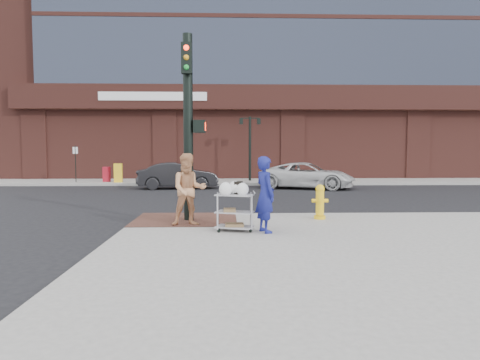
{
  "coord_description": "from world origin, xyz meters",
  "views": [
    {
      "loc": [
        0.54,
        -10.83,
        2.06
      ],
      "look_at": [
        0.9,
        0.75,
        1.25
      ],
      "focal_mm": 32.0,
      "sensor_mm": 36.0,
      "label": 1
    }
  ],
  "objects_px": {
    "traffic_signal_pole": "(189,121)",
    "utility_cart": "(234,209)",
    "pedestrian_tan": "(189,190)",
    "lamp_post": "(250,141)",
    "minivan_white": "(307,176)",
    "fire_hydrant": "(320,201)",
    "sedan_dark": "(178,176)",
    "woman_blue": "(265,194)"
  },
  "relations": [
    {
      "from": "pedestrian_tan",
      "to": "sedan_dark",
      "type": "height_order",
      "value": "pedestrian_tan"
    },
    {
      "from": "lamp_post",
      "to": "sedan_dark",
      "type": "xyz_separation_m",
      "value": [
        -4.09,
        -3.93,
        -1.92
      ]
    },
    {
      "from": "lamp_post",
      "to": "pedestrian_tan",
      "type": "bearing_deg",
      "value": -98.6
    },
    {
      "from": "traffic_signal_pole",
      "to": "fire_hydrant",
      "type": "distance_m",
      "value": 4.22
    },
    {
      "from": "woman_blue",
      "to": "sedan_dark",
      "type": "relative_size",
      "value": 0.42
    },
    {
      "from": "lamp_post",
      "to": "minivan_white",
      "type": "height_order",
      "value": "lamp_post"
    },
    {
      "from": "sedan_dark",
      "to": "utility_cart",
      "type": "bearing_deg",
      "value": -174.44
    },
    {
      "from": "minivan_white",
      "to": "utility_cart",
      "type": "distance_m",
      "value": 13.42
    },
    {
      "from": "sedan_dark",
      "to": "utility_cart",
      "type": "xyz_separation_m",
      "value": [
        2.81,
        -12.91,
        -0.02
      ]
    },
    {
      "from": "fire_hydrant",
      "to": "lamp_post",
      "type": "bearing_deg",
      "value": 94.26
    },
    {
      "from": "minivan_white",
      "to": "pedestrian_tan",
      "type": "bearing_deg",
      "value": 175.47
    },
    {
      "from": "lamp_post",
      "to": "woman_blue",
      "type": "bearing_deg",
      "value": -91.93
    },
    {
      "from": "sedan_dark",
      "to": "fire_hydrant",
      "type": "xyz_separation_m",
      "value": [
        5.21,
        -11.18,
        -0.06
      ]
    },
    {
      "from": "woman_blue",
      "to": "sedan_dark",
      "type": "height_order",
      "value": "woman_blue"
    },
    {
      "from": "utility_cart",
      "to": "fire_hydrant",
      "type": "distance_m",
      "value": 2.97
    },
    {
      "from": "traffic_signal_pole",
      "to": "utility_cart",
      "type": "bearing_deg",
      "value": -53.56
    },
    {
      "from": "traffic_signal_pole",
      "to": "fire_hydrant",
      "type": "xyz_separation_m",
      "value": [
        3.6,
        0.11,
        -2.19
      ]
    },
    {
      "from": "minivan_white",
      "to": "utility_cart",
      "type": "bearing_deg",
      "value": -178.67
    },
    {
      "from": "woman_blue",
      "to": "sedan_dark",
      "type": "bearing_deg",
      "value": -6.2
    },
    {
      "from": "lamp_post",
      "to": "fire_hydrant",
      "type": "bearing_deg",
      "value": -85.74
    },
    {
      "from": "traffic_signal_pole",
      "to": "sedan_dark",
      "type": "xyz_separation_m",
      "value": [
        -1.61,
        11.29,
        -2.13
      ]
    },
    {
      "from": "woman_blue",
      "to": "fire_hydrant",
      "type": "distance_m",
      "value": 2.57
    },
    {
      "from": "pedestrian_tan",
      "to": "fire_hydrant",
      "type": "xyz_separation_m",
      "value": [
        3.55,
        0.92,
        -0.42
      ]
    },
    {
      "from": "woman_blue",
      "to": "pedestrian_tan",
      "type": "relative_size",
      "value": 0.97
    },
    {
      "from": "minivan_white",
      "to": "utility_cart",
      "type": "relative_size",
      "value": 4.26
    },
    {
      "from": "lamp_post",
      "to": "minivan_white",
      "type": "distance_m",
      "value": 5.33
    },
    {
      "from": "traffic_signal_pole",
      "to": "woman_blue",
      "type": "height_order",
      "value": "traffic_signal_pole"
    },
    {
      "from": "minivan_white",
      "to": "woman_blue",
      "type": "bearing_deg",
      "value": -175.58
    },
    {
      "from": "traffic_signal_pole",
      "to": "woman_blue",
      "type": "distance_m",
      "value": 3.16
    },
    {
      "from": "pedestrian_tan",
      "to": "lamp_post",
      "type": "bearing_deg",
      "value": 70.41
    },
    {
      "from": "traffic_signal_pole",
      "to": "woman_blue",
      "type": "xyz_separation_m",
      "value": [
        1.9,
        -1.77,
        -1.8
      ]
    },
    {
      "from": "traffic_signal_pole",
      "to": "minivan_white",
      "type": "bearing_deg",
      "value": 64.47
    },
    {
      "from": "traffic_signal_pole",
      "to": "woman_blue",
      "type": "bearing_deg",
      "value": -42.89
    },
    {
      "from": "lamp_post",
      "to": "utility_cart",
      "type": "xyz_separation_m",
      "value": [
        -1.28,
        -16.85,
        -1.93
      ]
    },
    {
      "from": "traffic_signal_pole",
      "to": "minivan_white",
      "type": "relative_size",
      "value": 0.99
    },
    {
      "from": "utility_cart",
      "to": "fire_hydrant",
      "type": "height_order",
      "value": "utility_cart"
    },
    {
      "from": "traffic_signal_pole",
      "to": "sedan_dark",
      "type": "height_order",
      "value": "traffic_signal_pole"
    },
    {
      "from": "minivan_white",
      "to": "fire_hydrant",
      "type": "distance_m",
      "value": 11.17
    },
    {
      "from": "lamp_post",
      "to": "fire_hydrant",
      "type": "xyz_separation_m",
      "value": [
        1.13,
        -15.11,
        -1.98
      ]
    },
    {
      "from": "lamp_post",
      "to": "sedan_dark",
      "type": "height_order",
      "value": "lamp_post"
    },
    {
      "from": "woman_blue",
      "to": "fire_hydrant",
      "type": "height_order",
      "value": "woman_blue"
    },
    {
      "from": "utility_cart",
      "to": "fire_hydrant",
      "type": "bearing_deg",
      "value": 35.74
    }
  ]
}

